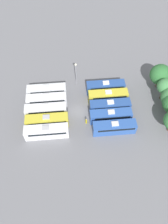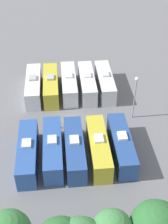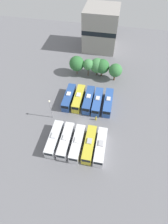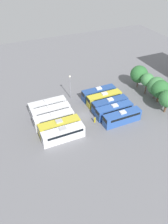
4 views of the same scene
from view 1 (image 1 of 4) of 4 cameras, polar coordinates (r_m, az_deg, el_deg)
The scene contains 15 objects.
ground_plane at distance 55.39m, azimuth -1.41°, elevation 0.03°, with size 128.09×128.09×0.00m, color slate.
bus_0 at distance 58.26m, azimuth -9.66°, elevation 5.51°, with size 2.49×10.09×3.47m.
bus_1 at distance 56.27m, azimuth -9.68°, elevation 3.10°, with size 2.49×10.09×3.47m.
bus_2 at distance 54.39m, azimuth -9.89°, elevation 0.48°, with size 2.49×10.09×3.47m.
bus_3 at distance 52.58m, azimuth -9.59°, elevation -2.27°, with size 2.49×10.09×3.47m.
bus_4 at distance 51.05m, azimuth -9.72°, elevation -5.05°, with size 2.49×10.09×3.47m.
bus_5 at distance 58.62m, azimuth 5.67°, elevation 6.56°, with size 2.49×10.09×3.47m.
bus_6 at distance 56.64m, azimuth 6.30°, elevation 4.18°, with size 2.49×10.09×3.47m.
bus_7 at distance 54.72m, azimuth 6.81°, elevation 1.57°, with size 2.49×10.09×3.47m.
bus_8 at distance 53.04m, azimuth 6.99°, elevation -0.96°, with size 2.49×10.09×3.47m.
bus_9 at distance 51.39m, azimuth 7.94°, elevation -3.97°, with size 2.49×10.09×3.47m.
worker_person at distance 52.85m, azimuth 0.59°, elevation -2.41°, with size 0.36×0.36×1.76m.
light_pole at distance 57.70m, azimuth -2.14°, elevation 10.76°, with size 0.60×0.60×7.49m.
tree_0 at distance 60.76m, azimuth 19.27°, elevation 9.25°, with size 5.39×5.39×7.27m.
tree_1 at distance 57.95m, azimuth 20.39°, elevation 6.35°, with size 3.94×3.94×6.78m.
Camera 1 is at (31.75, -1.44, 45.36)m, focal length 35.00 mm.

